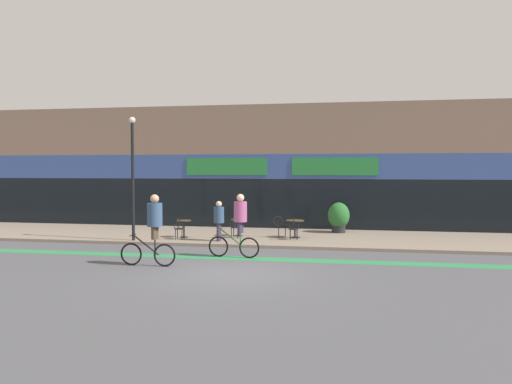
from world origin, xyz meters
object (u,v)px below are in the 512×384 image
(bistro_table_0, at_px, (184,225))
(cyclist_1, at_px, (239,221))
(cafe_chair_0_near, at_px, (179,227))
(pedestrian_near_end, at_px, (219,217))
(cafe_chair_2_side, at_px, (280,225))
(cafe_chair_2_near, at_px, (294,227))
(bistro_table_2, at_px, (295,225))
(bistro_table_1, at_px, (238,224))
(cyclist_0, at_px, (153,224))
(cafe_chair_1_near, at_px, (235,226))
(lamp_post, at_px, (133,169))
(planter_pot, at_px, (339,217))

(bistro_table_0, xyz_separation_m, cyclist_1, (3.15, -3.61, 0.62))
(cafe_chair_0_near, bearing_deg, pedestrian_near_end, -95.74)
(cafe_chair_2_side, relative_size, pedestrian_near_end, 0.56)
(cafe_chair_2_near, bearing_deg, bistro_table_2, -7.29)
(bistro_table_1, distance_m, bistro_table_2, 2.45)
(cyclist_0, xyz_separation_m, cyclist_1, (2.29, 1.89, -0.06))
(cafe_chair_1_near, height_order, pedestrian_near_end, pedestrian_near_end)
(bistro_table_2, xyz_separation_m, cyclist_1, (-1.47, -4.36, 0.59))
(lamp_post, bearing_deg, bistro_table_0, 33.27)
(bistro_table_0, xyz_separation_m, pedestrian_near_end, (1.71, -0.73, 0.44))
(bistro_table_0, xyz_separation_m, cafe_chair_2_side, (3.99, 0.74, 0.01))
(bistro_table_0, bearing_deg, cafe_chair_2_near, 1.51)
(lamp_post, distance_m, cyclist_1, 5.76)
(cafe_chair_1_near, relative_size, lamp_post, 0.18)
(cafe_chair_2_near, distance_m, cyclist_0, 6.81)
(pedestrian_near_end, bearing_deg, cyclist_0, -97.00)
(cafe_chair_0_near, relative_size, cafe_chair_2_near, 1.00)
(cafe_chair_2_side, relative_size, cyclist_1, 0.42)
(cafe_chair_1_near, distance_m, cyclist_1, 4.01)
(cafe_chair_2_near, bearing_deg, cafe_chair_1_near, 79.27)
(bistro_table_0, xyz_separation_m, planter_pot, (6.38, 2.81, 0.20))
(cafe_chair_2_side, relative_size, cyclist_0, 0.40)
(cafe_chair_1_near, bearing_deg, bistro_table_1, 6.24)
(cafe_chair_2_near, bearing_deg, cyclist_1, 150.11)
(cafe_chair_0_near, bearing_deg, planter_pot, -63.78)
(bistro_table_1, height_order, lamp_post, lamp_post)
(cafe_chair_1_near, relative_size, planter_pot, 0.66)
(lamp_post, height_order, pedestrian_near_end, lamp_post)
(cafe_chair_2_near, relative_size, pedestrian_near_end, 0.56)
(cyclist_0, bearing_deg, planter_pot, -123.89)
(bistro_table_0, bearing_deg, bistro_table_2, 9.20)
(bistro_table_1, distance_m, cyclist_1, 4.62)
(bistro_table_2, relative_size, planter_pot, 0.56)
(planter_pot, height_order, lamp_post, lamp_post)
(cafe_chair_1_near, relative_size, pedestrian_near_end, 0.56)
(bistro_table_1, bearing_deg, cafe_chair_2_near, -16.52)
(cafe_chair_0_near, distance_m, cafe_chair_1_near, 2.31)
(bistro_table_1, height_order, cyclist_0, cyclist_0)
(cafe_chair_0_near, xyz_separation_m, cafe_chair_2_side, (3.99, 1.36, 0.00))
(cafe_chair_0_near, distance_m, cafe_chair_2_side, 4.21)
(bistro_table_0, bearing_deg, pedestrian_near_end, -23.25)
(cyclist_0, xyz_separation_m, pedestrian_near_end, (0.85, 4.77, -0.23))
(lamp_post, bearing_deg, bistro_table_2, 16.59)
(bistro_table_1, xyz_separation_m, planter_pot, (4.22, 1.96, 0.21))
(cafe_chair_1_near, distance_m, lamp_post, 4.77)
(bistro_table_1, relative_size, pedestrian_near_end, 0.45)
(cafe_chair_0_near, bearing_deg, cafe_chair_2_side, -73.21)
(bistro_table_1, relative_size, cafe_chair_2_side, 0.80)
(bistro_table_2, relative_size, pedestrian_near_end, 0.48)
(cyclist_0, bearing_deg, bistro_table_0, -81.45)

